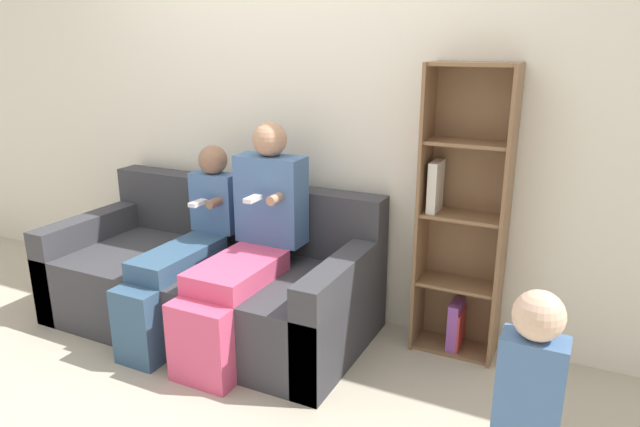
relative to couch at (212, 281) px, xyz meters
The scene contains 7 objects.
ground_plane 0.70m from the couch, 59.46° to the right, with size 14.00×14.00×0.00m, color #B2A893.
back_wall 1.17m from the couch, 56.38° to the left, with size 10.00×0.06×2.55m.
couch is the anchor object (origin of this frame).
adult_seated 0.49m from the couch, 15.86° to the right, with size 0.39×0.86×1.22m.
child_seated 0.30m from the couch, 117.24° to the right, with size 0.29×0.87×1.05m.
toddler_standing 1.98m from the couch, 19.50° to the right, with size 0.22×0.18×0.85m.
bookshelf 1.48m from the couch, 14.85° to the left, with size 0.44×0.25×1.54m.
Camera 1 is at (1.63, -1.96, 1.64)m, focal length 32.00 mm.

